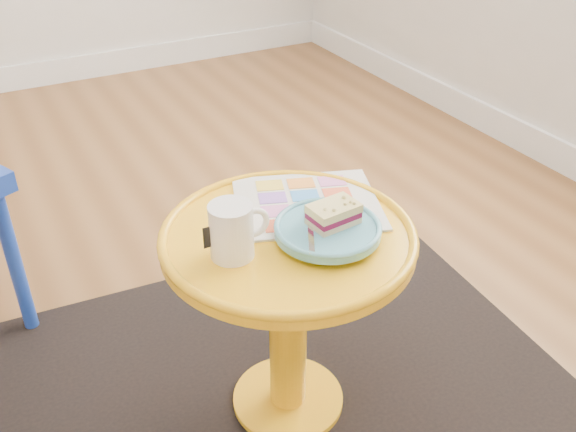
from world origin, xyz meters
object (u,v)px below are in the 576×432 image
side_table (288,288)px  plate (328,230)px  mug (233,229)px  newspaper (307,203)px

side_table → plate: plate is taller
side_table → mug: 0.22m
newspaper → mug: size_ratio=2.55×
newspaper → plate: bearing=-82.6°
plate → side_table: bearing=139.1°
side_table → newspaper: bearing=41.9°
newspaper → mug: 0.23m
side_table → mug: (-0.12, -0.01, 0.19)m
mug → plate: 0.18m
newspaper → side_table: bearing=-118.0°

